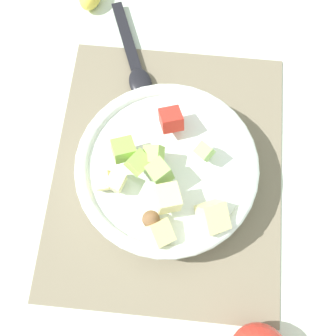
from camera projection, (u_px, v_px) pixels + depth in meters
name	position (u px, v px, depth m)	size (l,w,h in m)	color
ground_plane	(168.00, 171.00, 0.62)	(2.40, 2.40, 0.00)	silver
placemat	(168.00, 170.00, 0.62)	(0.42, 0.34, 0.01)	#756B56
salad_bowl	(168.00, 170.00, 0.58)	(0.26, 0.26, 0.10)	white
serving_spoon	(135.00, 65.00, 0.67)	(0.19, 0.10, 0.01)	black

